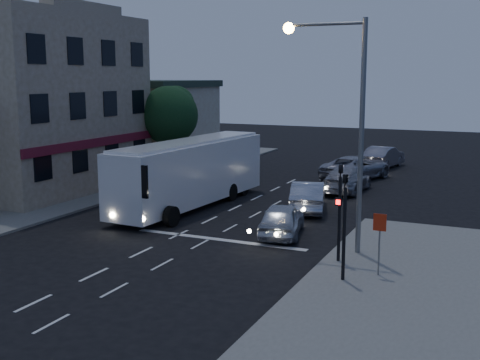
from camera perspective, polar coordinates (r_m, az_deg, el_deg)
The scene contains 16 objects.
ground at distance 25.39m, azimuth -8.10°, elevation -6.22°, with size 120.00×120.00×0.00m, color black.
sidewalk_far at distance 39.35m, azimuth -17.94°, elevation -0.76°, with size 12.00×50.00×0.12m, color slate.
road_markings at distance 27.56m, azimuth -2.14°, elevation -4.83°, with size 8.00×30.55×0.01m.
tour_bus at distance 32.18m, azimuth -4.71°, elevation 0.83°, with size 3.22×11.92×3.62m.
car_suv at distance 26.70m, azimuth 3.97°, elevation -3.73°, with size 1.72×4.28×1.46m, color #B4BBC8.
car_sedan_a at distance 31.59m, azimuth 6.46°, elevation -1.53°, with size 1.65×4.74×1.56m, color #A3A8BA.
car_sedan_b at distance 37.08m, azimuth 10.07°, elevation 0.01°, with size 2.08×5.11×1.48m, color gray.
car_sedan_c at distance 41.68m, azimuth 10.96°, elevation 1.16°, with size 2.69×5.82×1.62m, color #9595A3.
car_extra at distance 47.45m, azimuth 13.43°, elevation 2.14°, with size 1.76×5.04×1.66m, color gray.
traffic_signal_main at distance 22.52m, azimuth 9.44°, elevation -1.98°, with size 0.25×0.35×4.10m.
traffic_signal_side at distance 20.47m, azimuth 9.90°, elevation -3.19°, with size 0.18×0.15×4.10m.
regulatory_sign at distance 21.37m, azimuth 13.09°, elevation -5.02°, with size 0.45×0.12×2.20m.
streetlight at distance 23.52m, azimuth 9.96°, elevation 6.65°, with size 3.32×0.44×9.00m.
main_building at distance 39.43m, azimuth -19.37°, elevation 6.65°, with size 10.12×12.00×11.00m.
low_building_north at distance 48.67m, azimuth -9.07°, elevation 5.50°, with size 9.40×9.40×6.50m.
street_tree at distance 41.58m, azimuth -6.75°, elevation 6.36°, with size 4.00×4.00×6.20m.
Camera 1 is at (13.18, -20.55, 6.99)m, focal length 45.00 mm.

